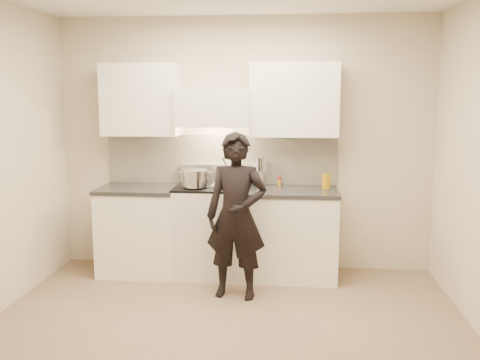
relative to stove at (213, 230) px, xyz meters
name	(u,v)px	position (x,y,z in m)	size (l,w,h in m)	color
ground_plane	(225,333)	(0.30, -1.42, -0.47)	(4.00, 4.00, 0.00)	#82674A
room_shell	(222,129)	(0.24, -1.05, 1.12)	(4.04, 3.54, 2.70)	#C0B39E
stove	(213,230)	(0.00, 0.00, 0.00)	(0.76, 0.65, 0.96)	silver
counter_right	(292,233)	(0.83, 0.00, -0.01)	(0.92, 0.67, 0.92)	white
counter_left	(140,229)	(-0.78, 0.00, -0.01)	(0.82, 0.67, 0.92)	white
wok	(233,173)	(0.20, 0.12, 0.59)	(0.40, 0.49, 0.32)	#B6B6B6
stock_pot	(195,178)	(-0.16, -0.14, 0.57)	(0.36, 0.28, 0.17)	#B6B6B6
utensil_crock	(259,177)	(0.47, 0.23, 0.54)	(0.11, 0.11, 0.29)	silver
spice_jar	(280,181)	(0.69, 0.24, 0.49)	(0.04, 0.04, 0.09)	#C0831A
oil_glass	(326,181)	(1.17, 0.12, 0.52)	(0.08, 0.08, 0.15)	#AE7D06
person	(236,216)	(0.31, -0.62, 0.30)	(0.56, 0.37, 1.55)	black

